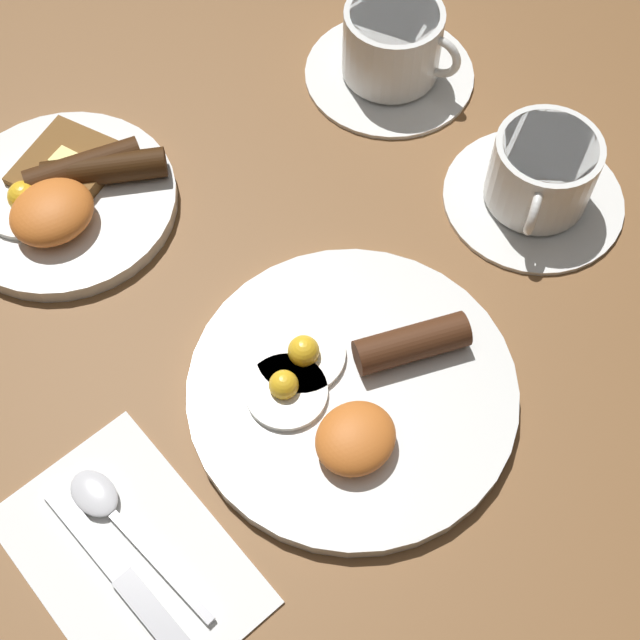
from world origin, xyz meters
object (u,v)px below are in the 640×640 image
at_px(breakfast_plate_near, 352,390).
at_px(teacup_near, 540,178).
at_px(spoon, 109,510).
at_px(breakfast_plate_far, 65,196).
at_px(teacup_far, 392,50).
at_px(knife, 123,578).

height_order(breakfast_plate_near, teacup_near, teacup_near).
bearing_deg(spoon, breakfast_plate_near, -107.38).
bearing_deg(breakfast_plate_far, teacup_far, -13.95).
xyz_separation_m(teacup_near, knife, (-0.48, -0.03, -0.03)).
xyz_separation_m(breakfast_plate_far, teacup_far, (0.33, -0.08, 0.02)).
distance_m(breakfast_plate_far, knife, 0.35).
bearing_deg(knife, teacup_far, -66.10).
relative_size(breakfast_plate_far, knife, 1.26).
height_order(teacup_near, knife, teacup_near).
bearing_deg(spoon, teacup_far, -72.09).
distance_m(breakfast_plate_near, teacup_far, 0.35).
bearing_deg(teacup_near, breakfast_plate_far, 138.32).
bearing_deg(breakfast_plate_far, knife, -118.02).
xyz_separation_m(teacup_far, knife, (-0.49, -0.22, -0.03)).
bearing_deg(breakfast_plate_far, spoon, -118.49).
distance_m(breakfast_plate_far, spoon, 0.29).
height_order(breakfast_plate_far, teacup_near, teacup_near).
bearing_deg(knife, spoon, -25.93).
bearing_deg(breakfast_plate_near, spoon, 165.37).
bearing_deg(teacup_far, spoon, -159.34).
distance_m(teacup_near, teacup_far, 0.20).
bearing_deg(teacup_far, knife, -155.53).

